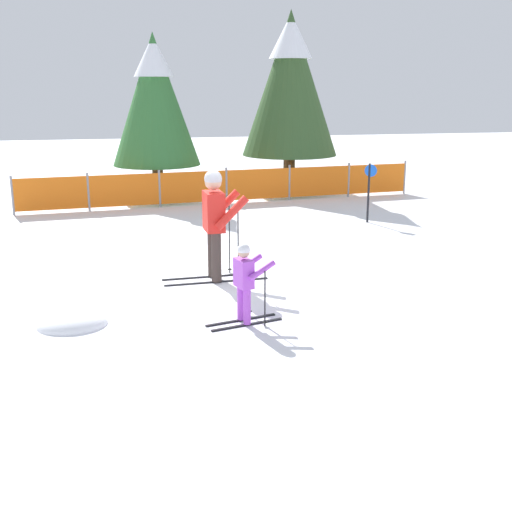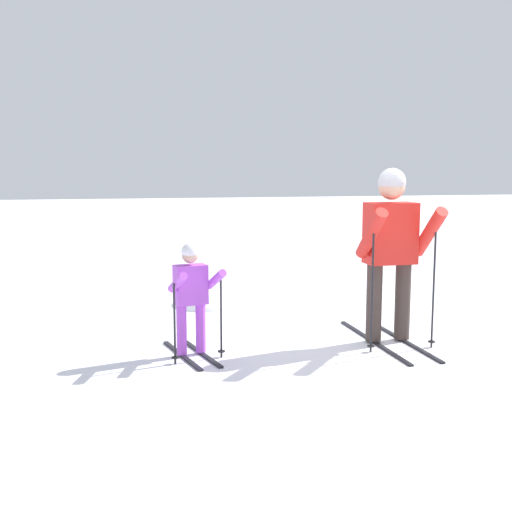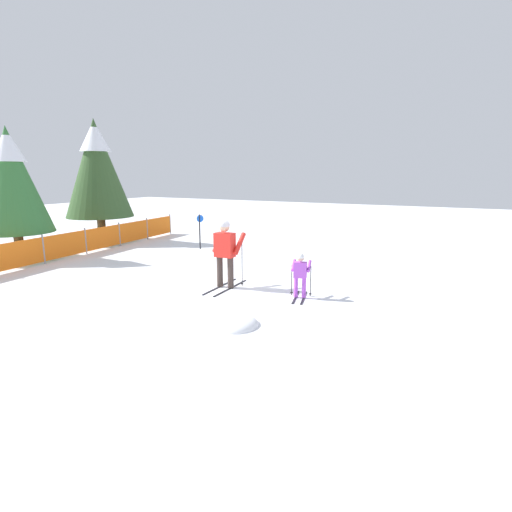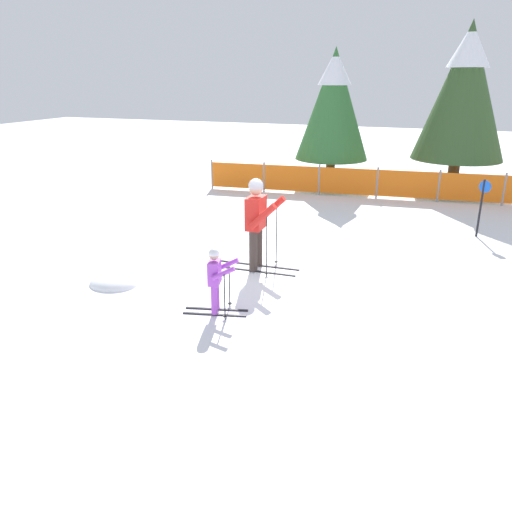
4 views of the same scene
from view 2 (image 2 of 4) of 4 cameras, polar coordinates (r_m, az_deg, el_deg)
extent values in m
plane|color=white|center=(6.79, 13.52, -7.67)|extent=(60.00, 60.00, 0.00)
cube|color=black|center=(6.93, 12.79, -7.23)|extent=(1.69, 0.10, 0.02)
cube|color=black|center=(6.80, 10.36, -7.46)|extent=(1.69, 0.10, 0.02)
cylinder|color=#3F332D|center=(6.84, 12.90, -3.91)|extent=(0.16, 0.16, 0.80)
cylinder|color=#3F332D|center=(6.70, 10.45, -4.08)|extent=(0.16, 0.16, 0.80)
cube|color=red|center=(6.66, 11.86, 2.00)|extent=(0.30, 0.51, 0.62)
cylinder|color=red|center=(6.60, 15.17, 2.05)|extent=(0.55, 0.14, 0.54)
cylinder|color=red|center=(6.32, 10.22, 1.95)|extent=(0.55, 0.14, 0.54)
sphere|color=#D8AD8C|center=(6.63, 11.98, 6.05)|extent=(0.27, 0.27, 0.27)
sphere|color=silver|center=(6.63, 11.99, 6.46)|extent=(0.28, 0.28, 0.28)
cylinder|color=black|center=(6.60, 15.51, -2.64)|extent=(0.02, 0.02, 1.24)
cylinder|color=black|center=(6.73, 15.33, -7.35)|extent=(0.07, 0.07, 0.01)
cylinder|color=black|center=(6.31, 10.29, -2.96)|extent=(0.02, 0.02, 1.24)
cylinder|color=black|center=(6.44, 10.16, -7.88)|extent=(0.07, 0.07, 0.01)
cube|color=black|center=(6.32, -4.91, -8.57)|extent=(1.00, 0.29, 0.02)
cube|color=black|center=(6.25, -6.59, -8.76)|extent=(1.00, 0.29, 0.02)
cylinder|color=#B24CD8|center=(6.25, -4.94, -6.35)|extent=(0.10, 0.10, 0.48)
cylinder|color=#B24CD8|center=(6.19, -6.63, -6.53)|extent=(0.10, 0.10, 0.48)
cube|color=#B24CD8|center=(6.12, -5.84, -2.54)|extent=(0.24, 0.33, 0.38)
cylinder|color=#B24CD8|center=(6.02, -3.60, -2.09)|extent=(0.39, 0.16, 0.24)
cylinder|color=#B24CD8|center=(5.89, -6.99, -2.36)|extent=(0.39, 0.16, 0.24)
sphere|color=#D8AD8C|center=(6.08, -5.88, 0.11)|extent=(0.16, 0.16, 0.16)
sphere|color=white|center=(6.07, -5.88, 0.37)|extent=(0.17, 0.17, 0.17)
cylinder|color=black|center=(6.10, -3.12, -5.59)|extent=(0.02, 0.02, 0.75)
cylinder|color=black|center=(6.18, -3.10, -8.45)|extent=(0.07, 0.07, 0.01)
cylinder|color=black|center=(5.94, -7.25, -6.02)|extent=(0.02, 0.02, 0.75)
cylinder|color=black|center=(6.02, -7.20, -8.94)|extent=(0.07, 0.07, 0.01)
ellipsoid|color=white|center=(8.48, -4.60, -4.32)|extent=(0.92, 0.78, 0.37)
camera|label=1|loc=(10.53, -56.71, 11.19)|focal=45.00mm
camera|label=3|loc=(14.86, -22.84, 11.75)|focal=28.00mm
camera|label=4|loc=(6.81, -78.31, 16.75)|focal=35.00mm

